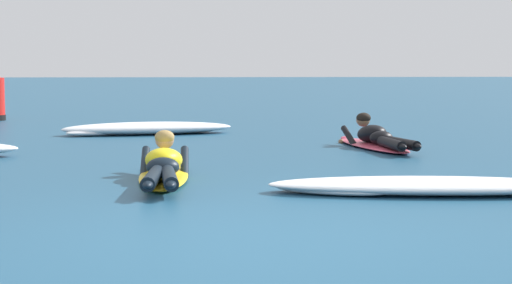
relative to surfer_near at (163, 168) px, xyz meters
The scene contains 5 objects.
ground_plane 7.00m from the surfer_near, 84.05° to the left, with size 120.00×120.00×0.00m, color navy.
surfer_near is the anchor object (origin of this frame).
surfer_far 4.37m from the surfer_near, 47.34° to the left, with size 0.92×2.64×0.54m.
whitewater_back 2.78m from the surfer_near, 23.22° to the right, with size 3.14×1.11×0.16m.
whitewater_far_band 5.96m from the surfer_near, 94.41° to the left, with size 3.07×1.40×0.21m.
Camera 1 is at (-0.43, -5.91, 1.23)m, focal length 59.87 mm.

